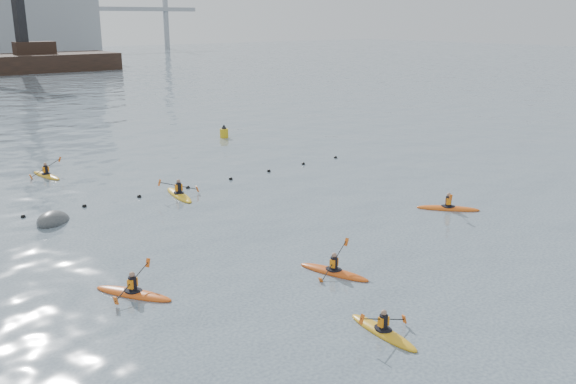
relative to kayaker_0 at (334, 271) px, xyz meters
name	(u,v)px	position (x,y,z in m)	size (l,w,h in m)	color
float_line	(111,201)	(-2.86, 14.48, -0.06)	(33.24, 0.73, 0.24)	black
kayaker_0	(334,271)	(0.00, 0.00, 0.00)	(2.05, 3.03, 1.25)	#C34912
kayaker_1	(383,331)	(-1.94, -4.37, 0.00)	(1.96, 2.89, 1.03)	gold
kayaker_2	(133,292)	(-6.85, 3.01, 0.00)	(2.13, 3.01, 1.12)	#CF4E13
kayaker_3	(179,194)	(0.48, 13.10, 0.01)	(2.30, 3.42, 1.21)	gold
kayaker_4	(448,208)	(10.07, 2.35, 0.01)	(2.57, 2.79, 1.22)	#D05313
kayaker_5	(46,175)	(-3.86, 22.06, 0.00)	(2.12, 3.13, 1.18)	#C48D17
mooring_buoy	(54,222)	(-6.41, 12.92, -0.09)	(2.22, 1.31, 1.11)	#393C3E
nav_buoy	(224,133)	(11.64, 25.95, 0.29)	(0.68, 0.68, 1.25)	gold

